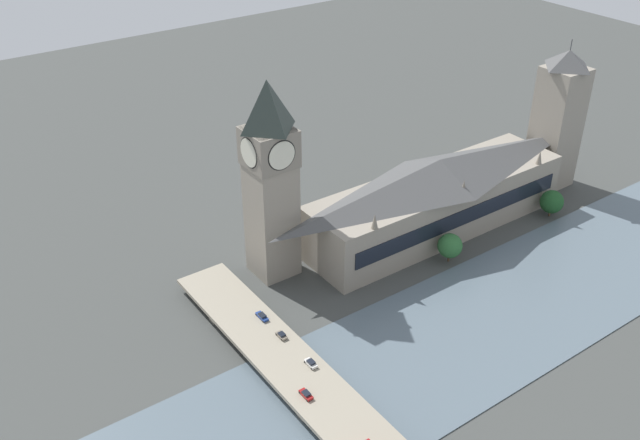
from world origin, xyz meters
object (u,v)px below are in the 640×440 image
object	(u,v)px
road_bridge	(321,398)
car_southbound_lead	(282,335)
clock_tower	(270,175)
victoria_tower	(557,119)
car_southbound_mid	(262,316)
car_northbound_lead	(306,394)
parliament_hall	(437,195)
car_northbound_tail	(311,363)

from	to	relation	value
road_bridge	car_southbound_lead	bearing A→B (deg)	-9.05
clock_tower	victoria_tower	xyz separation A→B (m)	(-11.45, -122.06, -7.98)
road_bridge	car_southbound_mid	world-z (taller)	car_southbound_mid
car_northbound_lead	car_southbound_mid	world-z (taller)	car_southbound_mid
parliament_hall	clock_tower	xyz separation A→B (m)	(11.50, 60.65, 21.44)
road_bridge	parliament_hall	bearing A→B (deg)	-60.55
car_northbound_lead	car_northbound_tail	bearing A→B (deg)	-40.90
clock_tower	car_southbound_lead	world-z (taller)	clock_tower
road_bridge	car_southbound_mid	size ratio (longest dim) A/B	27.94
victoria_tower	car_southbound_lead	size ratio (longest dim) A/B	15.14
victoria_tower	car_southbound_mid	world-z (taller)	victoria_tower
clock_tower	victoria_tower	bearing A→B (deg)	-95.36
clock_tower	car_northbound_tail	bearing A→B (deg)	158.91
car_southbound_mid	car_southbound_lead	bearing A→B (deg)	-179.62
victoria_tower	clock_tower	bearing A→B (deg)	84.64
parliament_hall	car_southbound_mid	world-z (taller)	parliament_hall
parliament_hall	clock_tower	world-z (taller)	clock_tower
road_bridge	car_southbound_mid	xyz separation A→B (m)	(34.96, -3.86, 1.56)
victoria_tower	car_northbound_tail	world-z (taller)	victoria_tower
parliament_hall	car_southbound_lead	world-z (taller)	parliament_hall
car_southbound_mid	road_bridge	bearing A→B (deg)	173.70
victoria_tower	road_bridge	xyz separation A→B (m)	(-47.05, 144.65, -23.86)
parliament_hall	car_southbound_mid	bearing A→B (deg)	98.62
car_northbound_lead	car_northbound_tail	distance (m)	11.38
car_northbound_lead	road_bridge	bearing A→B (deg)	-120.34
road_bridge	car_northbound_lead	size ratio (longest dim) A/B	31.24
victoria_tower	car_southbound_mid	size ratio (longest dim) A/B	12.24
clock_tower	victoria_tower	world-z (taller)	clock_tower
car_southbound_mid	clock_tower	bearing A→B (deg)	-38.51
parliament_hall	clock_tower	bearing A→B (deg)	79.26
parliament_hall	car_northbound_tail	bearing A→B (deg)	114.72
victoria_tower	road_bridge	world-z (taller)	victoria_tower
victoria_tower	car_northbound_tail	xyz separation A→B (m)	(-36.49, 140.55, -22.26)
clock_tower	car_northbound_lead	world-z (taller)	clock_tower
clock_tower	car_southbound_mid	distance (m)	42.68
parliament_hall	road_bridge	world-z (taller)	parliament_hall
road_bridge	victoria_tower	bearing A→B (deg)	-71.98
car_northbound_tail	car_southbound_lead	bearing A→B (deg)	0.69
road_bridge	clock_tower	bearing A→B (deg)	-21.11
victoria_tower	car_southbound_mid	bearing A→B (deg)	94.91
clock_tower	car_northbound_lead	xyz separation A→B (m)	(-56.53, 25.94, -30.30)
clock_tower	road_bridge	bearing A→B (deg)	158.89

